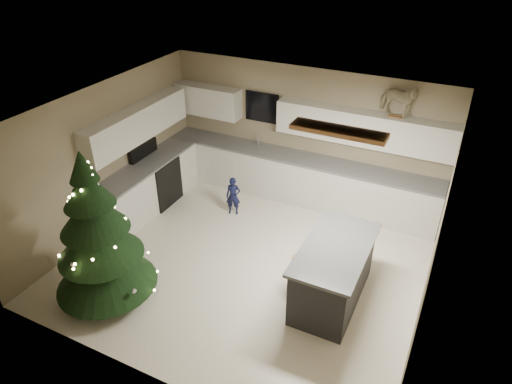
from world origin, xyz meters
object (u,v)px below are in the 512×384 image
at_px(bar_stool, 302,267).
at_px(rocking_horse, 398,100).
at_px(christmas_tree, 99,242).
at_px(toddler, 233,196).
at_px(island, 333,273).

relative_size(bar_stool, rocking_horse, 0.87).
relative_size(christmas_tree, rocking_horse, 3.46).
bearing_deg(toddler, rocking_horse, 5.00).
bearing_deg(christmas_tree, island, 24.78).
height_order(bar_stool, toddler, toddler).
xyz_separation_m(island, christmas_tree, (-3.02, -1.40, 0.51)).
distance_m(bar_stool, christmas_tree, 2.94).
bearing_deg(christmas_tree, toddler, 77.11).
height_order(christmas_tree, rocking_horse, rocking_horse).
bearing_deg(christmas_tree, rocking_horse, 51.02).
relative_size(island, rocking_horse, 2.43).
bearing_deg(island, christmas_tree, -155.22).
relative_size(island, toddler, 2.25).
bearing_deg(bar_stool, toddler, 143.57).
distance_m(bar_stool, rocking_horse, 3.23).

